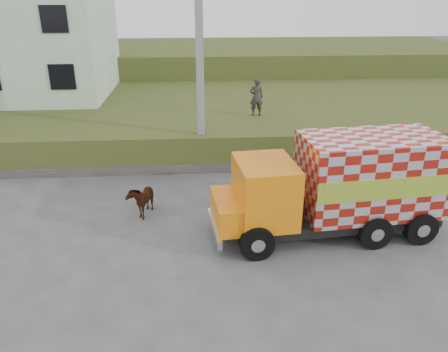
{
  "coord_description": "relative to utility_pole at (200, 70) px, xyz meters",
  "views": [
    {
      "loc": [
        -1.27,
        -12.48,
        6.89
      ],
      "look_at": [
        -0.35,
        0.61,
        1.3
      ],
      "focal_mm": 35.0,
      "sensor_mm": 36.0,
      "label": 1
    }
  ],
  "objects": [
    {
      "name": "building",
      "position": [
        -10.0,
        8.4,
        0.42
      ],
      "size": [
        10.0,
        8.0,
        6.0
      ],
      "primitive_type": "cube",
      "color": "silver",
      "rests_on": "embankment"
    },
    {
      "name": "embankment",
      "position": [
        1.0,
        5.4,
        -3.33
      ],
      "size": [
        40.0,
        12.0,
        1.5
      ],
      "primitive_type": "cube",
      "color": "#34521B",
      "rests_on": "ground"
    },
    {
      "name": "ground",
      "position": [
        1.0,
        -4.6,
        -4.08
      ],
      "size": [
        120.0,
        120.0,
        0.0
      ],
      "primitive_type": "plane",
      "color": "#474749",
      "rests_on": "ground"
    },
    {
      "name": "cow",
      "position": [
        -2.08,
        -3.94,
        -3.51
      ],
      "size": [
        0.92,
        1.44,
        1.12
      ],
      "primitive_type": "imported",
      "rotation": [
        0.0,
        0.0,
        -0.25
      ],
      "color": "#34160D",
      "rests_on": "ground"
    },
    {
      "name": "pedestrian",
      "position": [
        2.61,
        2.67,
        -1.7
      ],
      "size": [
        0.65,
        0.44,
        1.74
      ],
      "primitive_type": "imported",
      "rotation": [
        0.0,
        0.0,
        3.17
      ],
      "color": "#2B2826",
      "rests_on": "embankment"
    },
    {
      "name": "retaining_strip",
      "position": [
        -1.0,
        -0.4,
        -3.88
      ],
      "size": [
        16.0,
        0.5,
        0.4
      ],
      "primitive_type": "cube",
      "color": "#595651",
      "rests_on": "ground"
    },
    {
      "name": "utility_pole",
      "position": [
        0.0,
        0.0,
        0.0
      ],
      "size": [
        1.2,
        0.3,
        8.0
      ],
      "color": "gray",
      "rests_on": "ground"
    },
    {
      "name": "embankment_far",
      "position": [
        1.0,
        17.4,
        -2.58
      ],
      "size": [
        40.0,
        12.0,
        3.0
      ],
      "primitive_type": "cube",
      "color": "#34521B",
      "rests_on": "ground"
    },
    {
      "name": "cargo_truck",
      "position": [
        3.99,
        -5.58,
        -2.51
      ],
      "size": [
        6.98,
        2.92,
        3.04
      ],
      "rotation": [
        0.0,
        0.0,
        0.1
      ],
      "color": "black",
      "rests_on": "ground"
    }
  ]
}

